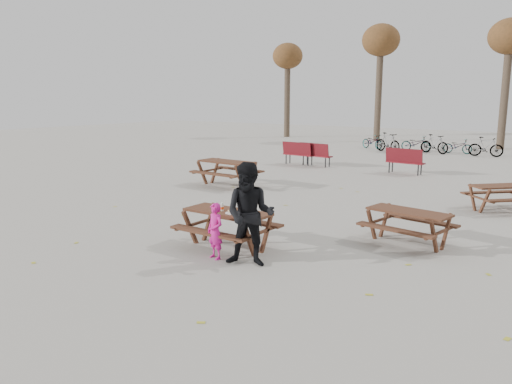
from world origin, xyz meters
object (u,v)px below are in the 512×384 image
Objects in this scene: child at (215,231)px; adult at (250,215)px; picnic_table_far at (501,198)px; picnic_table_north at (227,174)px; main_picnic_table at (228,220)px; food_tray at (231,213)px; picnic_table_east at (408,227)px; soda_bottle at (222,207)px.

adult is at bearing 20.00° from child.
picnic_table_north is at bearing 143.19° from picnic_table_far.
food_tray is (0.24, -0.20, 0.21)m from main_picnic_table.
food_tray is at bearing -127.33° from picnic_table_east.
picnic_table_east is at bearing -148.31° from picnic_table_far.
adult reaches higher than soda_bottle.
adult reaches higher than picnic_table_far.
picnic_table_north is (-4.68, 6.27, -0.10)m from child.
adult is (0.99, -0.60, 0.36)m from main_picnic_table.
child is at bearing -122.57° from picnic_table_east.
adult reaches higher than picnic_table_east.
picnic_table_north is at bearing 127.66° from soda_bottle.
child reaches higher than soda_bottle.
picnic_table_east is (2.91, 2.35, -0.23)m from main_picnic_table.
main_picnic_table is at bearing 140.27° from food_tray.
soda_bottle is 8.03m from picnic_table_far.
child is 0.86m from adult.
picnic_table_north is at bearing 108.03° from adult.
soda_bottle is 1.19m from adult.
main_picnic_table is 10.00× the size of food_tray.
picnic_table_north is (-4.37, 5.67, -0.41)m from soda_bottle.
adult is 1.14× the size of picnic_table_east.
picnic_table_east is at bearing 62.93° from child.
picnic_table_north is at bearing 128.99° from food_tray.
main_picnic_table reaches higher than picnic_table_east.
picnic_table_east is 0.82× the size of picnic_table_north.
main_picnic_table is 1.08× the size of picnic_table_east.
child reaches higher than food_tray.
food_tray is 3.72m from picnic_table_east.
child reaches higher than main_picnic_table.
child is at bearing -90.87° from food_tray.
soda_bottle reaches higher than picnic_table_north.
adult is at bearing -156.99° from picnic_table_far.
main_picnic_table is 0.95× the size of adult.
child is at bearing -50.76° from picnic_table_north.
food_tray is at bearing -39.73° from main_picnic_table.
soda_bottle reaches higher than picnic_table_east.
food_tray reaches higher than main_picnic_table.
food_tray is at bearing -163.06° from picnic_table_far.
picnic_table_far is (1.03, 4.51, -0.01)m from picnic_table_east.
picnic_table_far is (3.71, 7.53, -0.19)m from child.
main_picnic_table is at bearing -49.04° from picnic_table_north.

